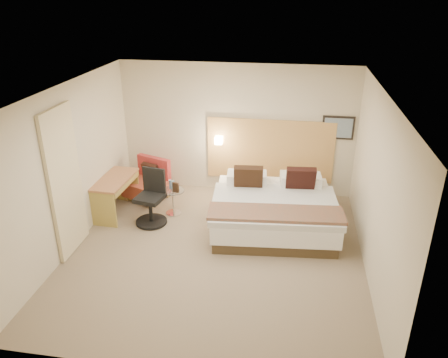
% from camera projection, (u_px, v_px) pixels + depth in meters
% --- Properties ---
extents(floor, '(4.80, 5.00, 0.02)m').
position_uv_depth(floor, '(215.00, 253.00, 7.27)').
color(floor, '#786751').
rests_on(floor, ground).
extents(ceiling, '(4.80, 5.00, 0.02)m').
position_uv_depth(ceiling, '(214.00, 91.00, 6.16)').
color(ceiling, silver).
rests_on(ceiling, floor).
extents(wall_back, '(4.80, 0.02, 2.70)m').
position_uv_depth(wall_back, '(237.00, 129.00, 8.98)').
color(wall_back, beige).
rests_on(wall_back, floor).
extents(wall_front, '(4.80, 0.02, 2.70)m').
position_uv_depth(wall_front, '(170.00, 277.00, 4.45)').
color(wall_front, beige).
rests_on(wall_front, floor).
extents(wall_left, '(0.02, 5.00, 2.70)m').
position_uv_depth(wall_left, '(69.00, 169.00, 7.07)').
color(wall_left, beige).
rests_on(wall_left, floor).
extents(wall_right, '(0.02, 5.00, 2.70)m').
position_uv_depth(wall_right, '(377.00, 189.00, 6.36)').
color(wall_right, beige).
rests_on(wall_right, floor).
extents(headboard_panel, '(2.60, 0.04, 1.30)m').
position_uv_depth(headboard_panel, '(270.00, 150.00, 9.00)').
color(headboard_panel, tan).
rests_on(headboard_panel, wall_back).
extents(art_frame, '(0.62, 0.03, 0.47)m').
position_uv_depth(art_frame, '(338.00, 128.00, 8.59)').
color(art_frame, black).
rests_on(art_frame, wall_back).
extents(art_canvas, '(0.54, 0.01, 0.39)m').
position_uv_depth(art_canvas, '(338.00, 128.00, 8.57)').
color(art_canvas, gray).
rests_on(art_canvas, wall_back).
extents(lamp_arm, '(0.02, 0.12, 0.02)m').
position_uv_depth(lamp_arm, '(219.00, 139.00, 9.03)').
color(lamp_arm, white).
rests_on(lamp_arm, wall_back).
extents(lamp_shade, '(0.15, 0.15, 0.15)m').
position_uv_depth(lamp_shade, '(219.00, 140.00, 8.97)').
color(lamp_shade, '#FFEDC6').
rests_on(lamp_shade, wall_back).
extents(curtain, '(0.06, 0.90, 2.42)m').
position_uv_depth(curtain, '(65.00, 183.00, 6.89)').
color(curtain, beige).
rests_on(curtain, wall_left).
extents(bottle_a, '(0.07, 0.07, 0.18)m').
position_uv_depth(bottle_a, '(170.00, 184.00, 8.34)').
color(bottle_a, '#7EA0C3').
rests_on(bottle_a, side_table).
extents(bottle_b, '(0.07, 0.07, 0.18)m').
position_uv_depth(bottle_b, '(173.00, 185.00, 8.30)').
color(bottle_b, '#77A3B8').
rests_on(bottle_b, side_table).
extents(menu_folder, '(0.12, 0.08, 0.20)m').
position_uv_depth(menu_folder, '(176.00, 187.00, 8.19)').
color(menu_folder, '#382417').
rests_on(menu_folder, side_table).
extents(bed, '(2.35, 2.31, 1.07)m').
position_uv_depth(bed, '(274.00, 208.00, 7.95)').
color(bed, '#423421').
rests_on(bed, floor).
extents(lounge_chair, '(0.98, 0.92, 0.83)m').
position_uv_depth(lounge_chair, '(148.00, 183.00, 9.01)').
color(lounge_chair, '#A5844D').
rests_on(lounge_chair, floor).
extents(side_table, '(0.57, 0.57, 0.50)m').
position_uv_depth(side_table, '(173.00, 201.00, 8.39)').
color(side_table, silver).
rests_on(side_table, floor).
extents(desk, '(0.59, 1.19, 0.73)m').
position_uv_depth(desk, '(116.00, 186.00, 8.30)').
color(desk, '#A46740').
rests_on(desk, floor).
extents(desk_chair, '(0.67, 0.67, 1.02)m').
position_uv_depth(desk_chair, '(151.00, 202.00, 8.03)').
color(desk_chair, black).
rests_on(desk_chair, floor).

